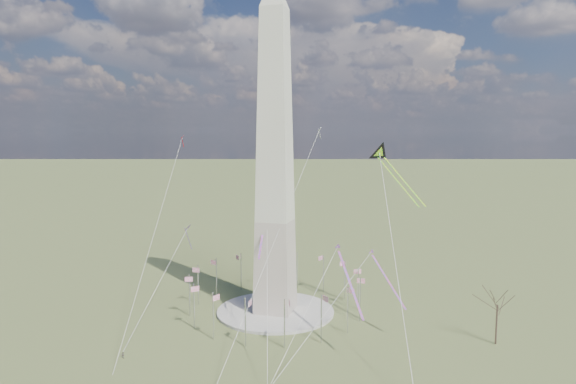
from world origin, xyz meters
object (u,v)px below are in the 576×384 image
(person_west, at_px, (123,355))
(kite_delta_black, at_px, (382,156))
(washington_monument, at_px, (275,157))
(tree_near, at_px, (498,302))

(person_west, height_order, kite_delta_black, kite_delta_black)
(washington_monument, bearing_deg, kite_delta_black, 21.23)
(washington_monument, distance_m, tree_near, 72.87)
(washington_monument, height_order, person_west, washington_monument)
(tree_near, bearing_deg, kite_delta_black, 150.69)
(tree_near, bearing_deg, person_west, -158.94)
(kite_delta_black, bearing_deg, washington_monument, -23.48)
(kite_delta_black, bearing_deg, tree_near, 105.98)
(washington_monument, relative_size, kite_delta_black, 5.35)
(tree_near, height_order, person_west, tree_near)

